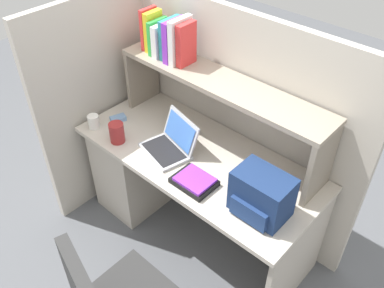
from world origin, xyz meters
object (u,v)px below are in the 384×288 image
paper_cup (94,122)px  snack_canister (117,133)px  computer_mouse (118,119)px  backpack (261,195)px  laptop (171,144)px

paper_cup → snack_canister: snack_canister is taller
computer_mouse → paper_cup: (-0.06, -0.16, 0.03)m
backpack → computer_mouse: 1.20m
backpack → paper_cup: 1.26m
computer_mouse → snack_canister: snack_canister is taller
paper_cup → laptop: bearing=18.1°
backpack → paper_cup: bearing=-173.9°
paper_cup → computer_mouse: bearing=70.5°
laptop → computer_mouse: laptop is taller
snack_canister → paper_cup: bearing=-177.0°
laptop → paper_cup: bearing=-161.9°
backpack → paper_cup: backpack is taller
backpack → laptop: bearing=176.4°
laptop → snack_canister: bearing=-152.4°
backpack → snack_canister: (-1.02, -0.12, -0.06)m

